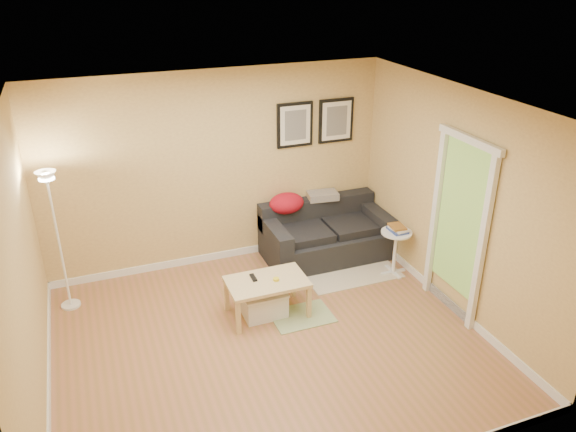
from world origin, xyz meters
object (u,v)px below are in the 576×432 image
(sofa, at_px, (326,232))
(storage_bin, at_px, (264,303))
(book_stack, at_px, (398,228))
(side_table, at_px, (395,253))
(floor_lamp, at_px, (60,246))
(coffee_table, at_px, (267,297))

(sofa, relative_size, storage_bin, 3.35)
(sofa, height_order, book_stack, sofa)
(side_table, bearing_deg, sofa, 130.61)
(storage_bin, xyz_separation_m, book_stack, (1.92, 0.30, 0.50))
(sofa, xyz_separation_m, floor_lamp, (-3.38, -0.03, 0.44))
(book_stack, distance_m, floor_lamp, 4.10)
(sofa, relative_size, side_table, 2.78)
(coffee_table, distance_m, side_table, 1.89)
(floor_lamp, bearing_deg, storage_bin, -25.47)
(floor_lamp, bearing_deg, coffee_table, -25.04)
(coffee_table, bearing_deg, book_stack, -3.79)
(sofa, xyz_separation_m, coffee_table, (-1.23, -1.03, -0.15))
(coffee_table, relative_size, storage_bin, 1.80)
(side_table, relative_size, floor_lamp, 0.35)
(side_table, bearing_deg, storage_bin, -171.37)
(sofa, height_order, side_table, sofa)
(storage_bin, distance_m, side_table, 1.93)
(book_stack, relative_size, floor_lamp, 0.15)
(coffee_table, bearing_deg, side_table, -4.00)
(sofa, bearing_deg, coffee_table, -139.84)
(sofa, xyz_separation_m, storage_bin, (-1.27, -1.04, -0.22))
(storage_bin, relative_size, floor_lamp, 0.29)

